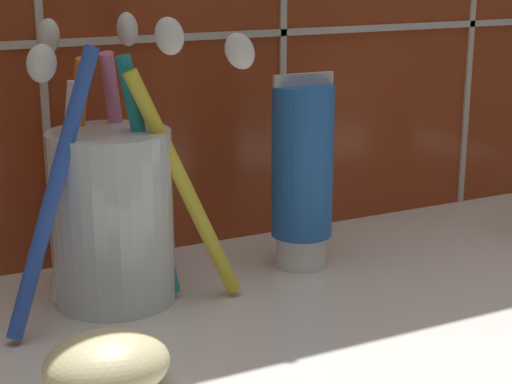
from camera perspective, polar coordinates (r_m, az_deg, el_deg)
name	(u,v)px	position (r cm, az deg, el deg)	size (l,w,h in cm)	color
sink_counter	(387,327)	(52.73, 8.73, -8.92)	(70.36, 34.23, 2.00)	silver
toothbrush_cup	(112,206)	(52.35, -9.59, -0.95)	(17.35, 11.63, 18.03)	silver
toothpaste_tube	(302,173)	(57.31, 3.10, 1.25)	(4.34, 4.13, 13.23)	white
soap_bar	(107,364)	(42.97, -9.92, -11.25)	(6.25, 5.47, 2.99)	beige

